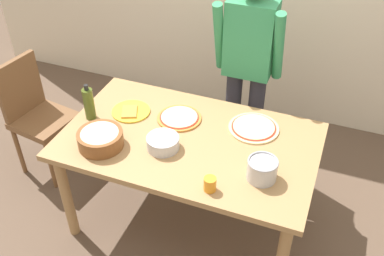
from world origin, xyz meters
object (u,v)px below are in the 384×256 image
at_px(popcorn_bowl, 100,138).
at_px(steel_pot, 262,169).
at_px(pizza_cooked_on_tray, 179,118).
at_px(chair_wooden_left, 35,111).
at_px(dining_table, 189,150).
at_px(cup_orange, 210,184).
at_px(mixing_bowl_steel, 163,143).
at_px(plate_with_slice, 131,111).
at_px(person_cook, 248,62).
at_px(pizza_raw_on_board, 254,128).
at_px(olive_oil_bottle, 89,104).

height_order(popcorn_bowl, steel_pot, steel_pot).
bearing_deg(pizza_cooked_on_tray, chair_wooden_left, -178.25).
distance_m(dining_table, cup_orange, 0.47).
bearing_deg(mixing_bowl_steel, steel_pot, -3.66).
bearing_deg(dining_table, mixing_bowl_steel, -130.39).
bearing_deg(chair_wooden_left, popcorn_bowl, -24.95).
relative_size(plate_with_slice, mixing_bowl_steel, 1.30).
bearing_deg(popcorn_bowl, plate_with_slice, 88.71).
bearing_deg(mixing_bowl_steel, plate_with_slice, 143.99).
bearing_deg(person_cook, dining_table, -101.93).
relative_size(chair_wooden_left, mixing_bowl_steel, 4.75).
distance_m(pizza_cooked_on_tray, steel_pot, 0.74).
distance_m(dining_table, pizza_raw_on_board, 0.44).
xyz_separation_m(person_cook, plate_with_slice, (-0.63, -0.63, -0.17)).
distance_m(pizza_cooked_on_tray, popcorn_bowl, 0.55).
relative_size(dining_table, plate_with_slice, 6.15).
bearing_deg(steel_pot, popcorn_bowl, -175.55).
xyz_separation_m(pizza_cooked_on_tray, cup_orange, (0.40, -0.54, 0.03)).
height_order(popcorn_bowl, olive_oil_bottle, olive_oil_bottle).
bearing_deg(olive_oil_bottle, person_cook, 42.55).
distance_m(dining_table, chair_wooden_left, 1.33).
distance_m(pizza_raw_on_board, mixing_bowl_steel, 0.61).
height_order(chair_wooden_left, plate_with_slice, chair_wooden_left).
bearing_deg(cup_orange, pizza_cooked_on_tray, 126.76).
relative_size(dining_table, mixing_bowl_steel, 8.00).
relative_size(popcorn_bowl, steel_pot, 1.61).
bearing_deg(chair_wooden_left, plate_with_slice, -0.98).
xyz_separation_m(dining_table, person_cook, (0.16, 0.76, 0.27)).
distance_m(chair_wooden_left, pizza_cooked_on_tray, 1.21).
relative_size(pizza_raw_on_board, pizza_cooked_on_tray, 1.11).
bearing_deg(mixing_bowl_steel, pizza_cooked_on_tray, 93.79).
bearing_deg(chair_wooden_left, pizza_raw_on_board, 3.77).
distance_m(dining_table, steel_pot, 0.56).
xyz_separation_m(chair_wooden_left, pizza_cooked_on_tray, (1.18, 0.04, 0.23)).
distance_m(dining_table, mixing_bowl_steel, 0.22).
bearing_deg(olive_oil_bottle, dining_table, 2.15).
distance_m(person_cook, steel_pot, 1.00).
bearing_deg(pizza_cooked_on_tray, cup_orange, -53.24).
bearing_deg(pizza_cooked_on_tray, dining_table, -51.35).
height_order(pizza_raw_on_board, olive_oil_bottle, olive_oil_bottle).
bearing_deg(mixing_bowl_steel, olive_oil_bottle, 169.04).
distance_m(mixing_bowl_steel, steel_pot, 0.63).
bearing_deg(popcorn_bowl, steel_pot, 4.45).
bearing_deg(steel_pot, pizza_cooked_on_tray, 151.56).
distance_m(steel_pot, cup_orange, 0.31).
relative_size(pizza_cooked_on_tray, popcorn_bowl, 1.05).
bearing_deg(chair_wooden_left, olive_oil_bottle, -14.45).
distance_m(plate_with_slice, mixing_bowl_steel, 0.44).
distance_m(chair_wooden_left, steel_pot, 1.88).
bearing_deg(cup_orange, popcorn_bowl, 171.31).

